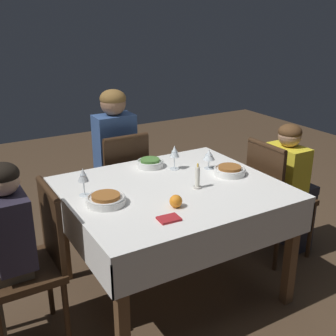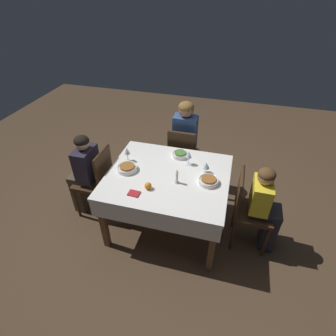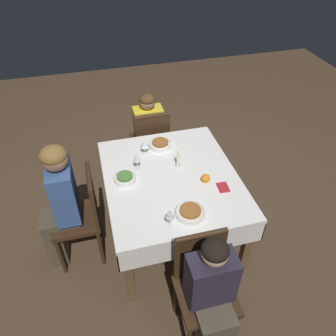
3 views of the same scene
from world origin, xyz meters
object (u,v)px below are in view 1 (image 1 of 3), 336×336
object	(u,v)px
person_adult_denim	(112,155)
person_child_dark	(0,255)
bowl_south	(150,163)
wine_glass_west	(209,155)
chair_west	(274,193)
bowl_west	(230,170)
candle_centerpiece	(197,179)
dining_table	(172,200)
orange_fruit	(176,201)
napkin_red_folded	(169,219)
person_child_yellow	(291,183)
bowl_east	(106,199)
chair_east	(34,259)
chair_south	(121,181)
wine_glass_south	(175,152)
wine_glass_east	(83,176)

from	to	relation	value
person_adult_denim	person_child_dark	xyz separation A→B (m)	(1.00, 0.91, -0.10)
bowl_south	wine_glass_west	xyz separation A→B (m)	(-0.32, 0.23, 0.07)
chair_west	person_adult_denim	world-z (taller)	person_adult_denim
bowl_west	candle_centerpiece	world-z (taller)	candle_centerpiece
dining_table	orange_fruit	size ratio (longest dim) A/B	17.97
candle_centerpiece	napkin_red_folded	world-z (taller)	candle_centerpiece
person_child_yellow	bowl_west	world-z (taller)	person_child_yellow
chair_west	wine_glass_west	distance (m)	0.60
person_child_yellow	bowl_south	world-z (taller)	person_child_yellow
chair_west	wine_glass_west	xyz separation A→B (m)	(0.48, -0.15, 0.33)
bowl_south	person_child_yellow	bearing A→B (deg)	158.41
orange_fruit	napkin_red_folded	size ratio (longest dim) A/B	0.61
person_child_yellow	bowl_east	size ratio (longest dim) A/B	4.64
bowl_west	napkin_red_folded	distance (m)	0.75
person_child_yellow	bowl_west	xyz separation A→B (m)	(0.58, 0.00, 0.21)
chair_east	bowl_west	bearing A→B (deg)	89.61
dining_table	person_adult_denim	size ratio (longest dim) A/B	1.06
person_child_dark	chair_south	bearing A→B (deg)	127.28
chair_east	person_child_yellow	xyz separation A→B (m)	(-1.86, 0.00, 0.05)
chair_west	bowl_west	size ratio (longest dim) A/B	4.40
candle_centerpiece	orange_fruit	world-z (taller)	candle_centerpiece
chair_south	bowl_south	world-z (taller)	chair_south
wine_glass_west	bowl_east	distance (m)	0.83
bowl_south	candle_centerpiece	xyz separation A→B (m)	(-0.07, 0.47, 0.03)
dining_table	chair_south	bearing A→B (deg)	-89.64
orange_fruit	bowl_south	bearing A→B (deg)	-105.75
chair_south	bowl_west	bearing A→B (deg)	119.17
dining_table	wine_glass_south	bearing A→B (deg)	-123.71
chair_east	bowl_west	world-z (taller)	chair_east
person_child_dark	bowl_east	size ratio (longest dim) A/B	4.89
chair_east	bowl_south	bearing A→B (deg)	112.74
chair_south	wine_glass_east	size ratio (longest dim) A/B	5.43
wine_glass_west	candle_centerpiece	distance (m)	0.35
person_adult_denim	person_child_dark	bearing A→B (deg)	42.19
napkin_red_folded	chair_south	bearing A→B (deg)	-101.61
wine_glass_west	wine_glass_east	xyz separation A→B (m)	(0.87, -0.00, 0.03)
person_adult_denim	person_child_yellow	distance (m)	1.37
person_adult_denim	candle_centerpiece	world-z (taller)	person_adult_denim
dining_table	candle_centerpiece	bearing A→B (deg)	141.99
bowl_south	bowl_east	world-z (taller)	same
chair_west	napkin_red_folded	size ratio (longest dim) A/B	7.81
wine_glass_west	candle_centerpiece	world-z (taller)	candle_centerpiece
chair_east	orange_fruit	distance (m)	0.81
dining_table	person_child_yellow	bearing A→B (deg)	179.59
chair_west	person_child_yellow	size ratio (longest dim) A/B	0.89
chair_west	person_child_dark	size ratio (longest dim) A/B	0.85
person_child_yellow	wine_glass_east	bearing A→B (deg)	84.32
person_child_yellow	orange_fruit	size ratio (longest dim) A/B	14.31
chair_east	person_child_dark	size ratio (longest dim) A/B	0.85
person_adult_denim	person_child_dark	world-z (taller)	person_adult_denim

